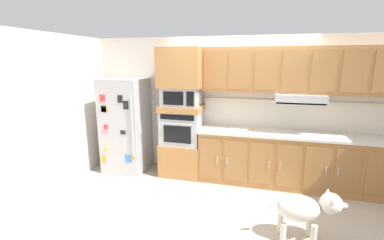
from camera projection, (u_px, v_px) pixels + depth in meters
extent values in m
plane|color=#B2A899|center=(229.00, 199.00, 4.07)|extent=(9.60, 9.60, 0.00)
cube|color=beige|center=(238.00, 107.00, 4.84)|extent=(6.20, 0.12, 2.50)
cube|color=beige|center=(66.00, 111.00, 4.50)|extent=(0.12, 7.10, 2.50)
cube|color=#ADADB2|center=(126.00, 125.00, 5.03)|extent=(0.76, 0.70, 1.76)
cylinder|color=silver|center=(132.00, 126.00, 4.58)|extent=(0.02, 0.02, 1.10)
cube|color=pink|center=(104.00, 132.00, 4.77)|extent=(0.10, 0.01, 0.06)
cube|color=orange|center=(133.00, 158.00, 4.74)|extent=(0.06, 0.01, 0.07)
cube|color=#337FDB|center=(128.00, 158.00, 4.76)|extent=(0.11, 0.01, 0.14)
cube|color=red|center=(106.00, 127.00, 4.74)|extent=(0.08, 0.01, 0.08)
cube|color=red|center=(102.00, 98.00, 4.64)|extent=(0.11, 0.01, 0.12)
cube|color=orange|center=(104.00, 159.00, 4.90)|extent=(0.08, 0.01, 0.15)
cube|color=orange|center=(104.00, 110.00, 4.67)|extent=(0.11, 0.01, 0.08)
cube|color=black|center=(120.00, 99.00, 4.55)|extent=(0.09, 0.01, 0.13)
cube|color=black|center=(123.00, 132.00, 4.68)|extent=(0.10, 0.01, 0.07)
cube|color=black|center=(104.00, 109.00, 4.68)|extent=(0.11, 0.01, 0.12)
cube|color=black|center=(126.00, 105.00, 4.55)|extent=(0.10, 0.01, 0.15)
cube|color=gold|center=(106.00, 149.00, 4.84)|extent=(0.06, 0.01, 0.07)
cube|color=#A8703D|center=(182.00, 158.00, 4.96)|extent=(0.74, 0.62, 0.60)
cube|color=#A8AAAF|center=(182.00, 127.00, 4.82)|extent=(0.70, 0.58, 0.60)
cube|color=black|center=(177.00, 134.00, 4.56)|extent=(0.49, 0.01, 0.30)
cube|color=black|center=(177.00, 117.00, 4.49)|extent=(0.59, 0.01, 0.09)
cylinder|color=#A8AAAF|center=(176.00, 124.00, 4.49)|extent=(0.56, 0.02, 0.02)
cube|color=#A8703D|center=(182.00, 108.00, 4.75)|extent=(0.74, 0.62, 0.10)
cube|color=#A8AAAF|center=(182.00, 96.00, 4.70)|extent=(0.64, 0.53, 0.32)
cube|color=black|center=(173.00, 98.00, 4.46)|extent=(0.35, 0.01, 0.22)
cube|color=black|center=(190.00, 99.00, 4.39)|extent=(0.13, 0.01, 0.24)
cube|color=#A8703D|center=(182.00, 68.00, 4.59)|extent=(0.74, 0.62, 0.68)
cube|color=#A8703D|center=(287.00, 160.00, 4.47)|extent=(2.93, 0.60, 0.88)
cube|color=#9A6738|center=(210.00, 159.00, 4.49)|extent=(0.35, 0.01, 0.70)
cylinder|color=#BCBCC1|center=(217.00, 160.00, 4.44)|extent=(0.01, 0.01, 0.12)
cube|color=#9A6738|center=(235.00, 161.00, 4.38)|extent=(0.35, 0.01, 0.70)
cylinder|color=#BCBCC1|center=(227.00, 161.00, 4.40)|extent=(0.01, 0.01, 0.12)
cube|color=#9A6738|center=(261.00, 164.00, 4.28)|extent=(0.35, 0.01, 0.70)
cylinder|color=#BCBCC1|center=(269.00, 165.00, 4.23)|extent=(0.01, 0.01, 0.12)
cube|color=#9A6738|center=(288.00, 166.00, 4.17)|extent=(0.35, 0.01, 0.70)
cylinder|color=#BCBCC1|center=(280.00, 166.00, 4.19)|extent=(0.01, 0.01, 0.12)
cube|color=#9A6738|center=(317.00, 169.00, 4.07)|extent=(0.35, 0.01, 0.70)
cylinder|color=#BCBCC1|center=(326.00, 170.00, 4.02)|extent=(0.01, 0.01, 0.12)
cube|color=#9A6738|center=(348.00, 172.00, 3.96)|extent=(0.35, 0.01, 0.70)
cylinder|color=#BCBCC1|center=(339.00, 171.00, 3.98)|extent=(0.01, 0.01, 0.12)
cube|color=#9A6738|center=(380.00, 175.00, 3.86)|extent=(0.35, 0.01, 0.70)
cube|color=beige|center=(289.00, 134.00, 4.37)|extent=(2.97, 0.64, 0.04)
cube|color=silver|center=(289.00, 115.00, 4.58)|extent=(2.97, 0.02, 0.50)
cube|color=#A8703D|center=(293.00, 70.00, 4.26)|extent=(2.93, 0.34, 0.74)
cube|color=#A8AAAF|center=(299.00, 98.00, 4.26)|extent=(0.76, 0.48, 0.14)
cube|color=black|center=(301.00, 104.00, 4.07)|extent=(0.72, 0.04, 0.02)
cube|color=#9A6738|center=(214.00, 70.00, 4.41)|extent=(0.35, 0.01, 0.63)
cube|color=#9A6738|center=(240.00, 70.00, 4.30)|extent=(0.35, 0.01, 0.63)
cube|color=#9A6738|center=(266.00, 70.00, 4.20)|extent=(0.35, 0.01, 0.63)
cube|color=#9A6738|center=(294.00, 71.00, 4.10)|extent=(0.35, 0.01, 0.63)
cube|color=#9A6738|center=(324.00, 71.00, 3.99)|extent=(0.35, 0.01, 0.63)
cube|color=#9A6738|center=(355.00, 71.00, 3.89)|extent=(0.35, 0.01, 0.63)
cylinder|color=yellow|center=(253.00, 129.00, 4.55)|extent=(0.03, 0.10, 0.03)
cylinder|color=silver|center=(259.00, 129.00, 4.52)|extent=(0.01, 0.12, 0.01)
ellipsoid|color=beige|center=(298.00, 208.00, 3.10)|extent=(0.53, 0.38, 0.31)
sphere|color=beige|center=(331.00, 204.00, 3.04)|extent=(0.25, 0.25, 0.25)
ellipsoid|color=gray|center=(342.00, 206.00, 3.03)|extent=(0.15, 0.11, 0.09)
cone|color=beige|center=(328.00, 191.00, 3.10)|extent=(0.07, 0.07, 0.08)
cone|color=beige|center=(334.00, 199.00, 2.94)|extent=(0.07, 0.07, 0.08)
cylinder|color=beige|center=(270.00, 204.00, 3.13)|extent=(0.18, 0.07, 0.14)
cylinder|color=beige|center=(309.00, 226.00, 3.22)|extent=(0.07, 0.07, 0.24)
cylinder|color=beige|center=(314.00, 235.00, 3.06)|extent=(0.07, 0.07, 0.24)
cylinder|color=beige|center=(280.00, 224.00, 3.26)|extent=(0.07, 0.07, 0.24)
cylinder|color=beige|center=(283.00, 233.00, 3.10)|extent=(0.07, 0.07, 0.24)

